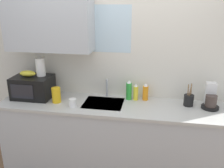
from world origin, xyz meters
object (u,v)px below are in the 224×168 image
at_px(cereal_canister, 56,95).
at_px(mug_white, 73,103).
at_px(microwave, 33,87).
at_px(dish_soap_bottle_green, 129,90).
at_px(utensil_crock, 189,100).
at_px(paper_towel_roll, 41,67).
at_px(dish_soap_bottle_orange, 145,92).
at_px(banana_bunch, 28,73).
at_px(coffee_maker, 210,99).
at_px(dish_soap_bottle_yellow, 136,92).

height_order(cereal_canister, mug_white, cereal_canister).
xyz_separation_m(microwave, dish_soap_bottle_green, (1.17, 0.14, -0.02)).
height_order(dish_soap_bottle_green, utensil_crock, utensil_crock).
distance_m(microwave, paper_towel_roll, 0.27).
relative_size(paper_towel_roll, dish_soap_bottle_orange, 1.04).
height_order(banana_bunch, paper_towel_roll, paper_towel_roll).
xyz_separation_m(paper_towel_roll, cereal_canister, (0.24, -0.15, -0.29)).
height_order(banana_bunch, dish_soap_bottle_orange, banana_bunch).
xyz_separation_m(banana_bunch, cereal_canister, (0.39, -0.10, -0.21)).
bearing_deg(dish_soap_bottle_green, dish_soap_bottle_orange, 3.56).
height_order(microwave, mug_white, microwave).
relative_size(paper_towel_roll, cereal_canister, 1.22).
height_order(coffee_maker, dish_soap_bottle_orange, coffee_maker).
relative_size(coffee_maker, dish_soap_bottle_orange, 1.32).
relative_size(dish_soap_bottle_yellow, dish_soap_bottle_orange, 0.97).
distance_m(paper_towel_roll, mug_white, 0.62).
bearing_deg(banana_bunch, cereal_canister, -14.38).
distance_m(dish_soap_bottle_yellow, utensil_crock, 0.61).
relative_size(microwave, dish_soap_bottle_yellow, 2.23).
bearing_deg(dish_soap_bottle_orange, cereal_canister, -166.21).
distance_m(microwave, dish_soap_bottle_yellow, 1.26).
distance_m(paper_towel_roll, dish_soap_bottle_orange, 1.30).
height_order(paper_towel_roll, dish_soap_bottle_orange, paper_towel_roll).
bearing_deg(coffee_maker, mug_white, -170.74).
relative_size(microwave, dish_soap_bottle_green, 1.90).
bearing_deg(dish_soap_bottle_yellow, paper_towel_roll, -175.83).
distance_m(paper_towel_roll, coffee_maker, 2.01).
distance_m(dish_soap_bottle_yellow, cereal_canister, 0.94).
height_order(paper_towel_roll, mug_white, paper_towel_roll).
bearing_deg(dish_soap_bottle_orange, mug_white, -156.79).
relative_size(paper_towel_roll, mug_white, 2.32).
height_order(banana_bunch, utensil_crock, banana_bunch).
distance_m(banana_bunch, mug_white, 0.70).
xyz_separation_m(microwave, paper_towel_roll, (0.10, 0.05, 0.24)).
relative_size(microwave, banana_bunch, 2.30).
height_order(dish_soap_bottle_yellow, utensil_crock, utensil_crock).
height_order(coffee_maker, cereal_canister, coffee_maker).
distance_m(microwave, mug_white, 0.61).
xyz_separation_m(cereal_canister, utensil_crock, (1.52, 0.17, -0.02)).
distance_m(microwave, dish_soap_bottle_green, 1.18).
bearing_deg(cereal_canister, dish_soap_bottle_orange, 13.79).
height_order(dish_soap_bottle_orange, utensil_crock, utensil_crock).
bearing_deg(cereal_canister, coffee_maker, 5.16).
xyz_separation_m(microwave, coffee_maker, (2.09, 0.06, -0.03)).
relative_size(paper_towel_roll, dish_soap_bottle_yellow, 1.07).
bearing_deg(dish_soap_bottle_green, paper_towel_roll, -175.18).
bearing_deg(dish_soap_bottle_yellow, mug_white, -154.64).
distance_m(coffee_maker, utensil_crock, 0.23).
bearing_deg(dish_soap_bottle_yellow, banana_bunch, -174.13).
relative_size(banana_bunch, dish_soap_bottle_green, 0.83).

